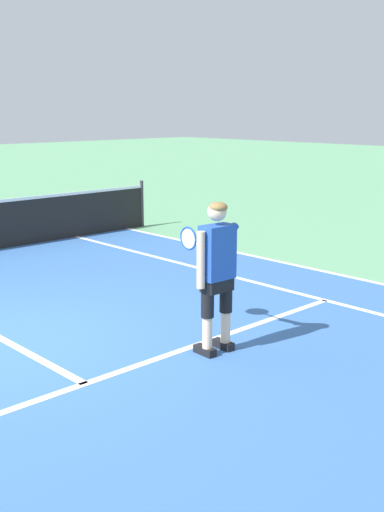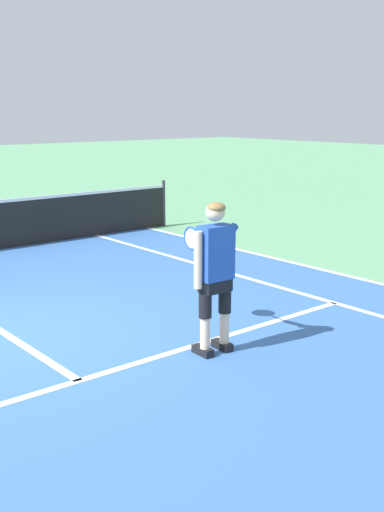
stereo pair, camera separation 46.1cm
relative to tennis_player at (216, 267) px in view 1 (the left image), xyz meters
name	(u,v)px [view 1 (the left image)]	position (x,y,z in m)	size (l,w,h in m)	color
ground_plane	(6,341)	(-1.57, 1.93, -0.99)	(80.00, 80.00, 0.00)	#609E70
court_inner_surface	(31,355)	(-1.57, 1.34, -0.99)	(10.98, 11.10, 0.00)	#3866A8
line_service	(85,384)	(-1.57, 0.29, -0.99)	(8.23, 0.10, 0.01)	white
line_singles_right	(269,286)	(2.55, 1.34, -0.99)	(0.10, 10.70, 0.01)	white
line_doubles_right	(321,271)	(3.92, 1.34, -0.99)	(0.10, 10.70, 0.01)	white
tennis_player	(216,267)	(0.00, 0.00, 0.00)	(0.66, 1.11, 1.71)	black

